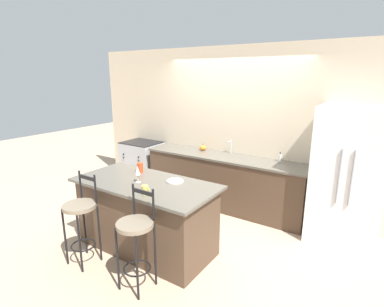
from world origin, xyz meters
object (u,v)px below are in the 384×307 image
(oven_range, at_px, (142,164))
(bar_stool_far, at_px, (136,235))
(pumpkin_decoration, at_px, (203,148))
(soap_bottle, at_px, (280,158))
(wine_glass, at_px, (138,171))
(refrigerator, at_px, (348,176))
(coffee_mug, at_px, (145,190))
(bar_stool_near, at_px, (81,215))
(tumbler_cup, at_px, (140,168))
(dinner_plate, at_px, (175,181))

(oven_range, bearing_deg, bar_stool_far, -48.52)
(pumpkin_decoration, height_order, soap_bottle, soap_bottle)
(pumpkin_decoration, bearing_deg, wine_glass, -83.62)
(refrigerator, xyz_separation_m, oven_range, (-3.75, 0.07, -0.46))
(bar_stool_far, distance_m, coffee_mug, 0.51)
(bar_stool_near, relative_size, coffee_mug, 9.98)
(oven_range, distance_m, coffee_mug, 2.83)
(coffee_mug, height_order, pumpkin_decoration, pumpkin_decoration)
(refrigerator, distance_m, coffee_mug, 2.67)
(pumpkin_decoration, bearing_deg, coffee_mug, -75.65)
(tumbler_cup, bearing_deg, bar_stool_far, -49.94)
(bar_stool_near, xyz_separation_m, pumpkin_decoration, (0.15, 2.51, 0.34))
(bar_stool_far, relative_size, tumbler_cup, 8.25)
(pumpkin_decoration, relative_size, soap_bottle, 0.79)
(refrigerator, distance_m, oven_range, 3.78)
(dinner_plate, xyz_separation_m, wine_glass, (-0.37, -0.28, 0.14))
(bar_stool_near, bearing_deg, bar_stool_far, 2.04)
(dinner_plate, bearing_deg, pumpkin_decoration, 109.66)
(wine_glass, bearing_deg, dinner_plate, 36.80)
(dinner_plate, distance_m, wine_glass, 0.48)
(tumbler_cup, bearing_deg, oven_range, 132.31)
(dinner_plate, bearing_deg, tumbler_cup, 176.94)
(tumbler_cup, bearing_deg, wine_glass, -50.99)
(pumpkin_decoration, distance_m, soap_bottle, 1.39)
(bar_stool_near, xyz_separation_m, soap_bottle, (1.54, 2.54, 0.35))
(bar_stool_far, relative_size, dinner_plate, 5.14)
(coffee_mug, distance_m, soap_bottle, 2.34)
(bar_stool_far, bearing_deg, pumpkin_decoration, 105.88)
(wine_glass, bearing_deg, tumbler_cup, 129.01)
(pumpkin_decoration, xyz_separation_m, soap_bottle, (1.39, 0.04, 0.02))
(bar_stool_far, height_order, soap_bottle, bar_stool_far)
(refrigerator, distance_m, soap_bottle, 1.02)
(bar_stool_near, xyz_separation_m, coffee_mug, (0.70, 0.36, 0.35))
(pumpkin_decoration, bearing_deg, soap_bottle, 1.46)
(wine_glass, bearing_deg, soap_bottle, 58.80)
(pumpkin_decoration, bearing_deg, tumbler_cup, -91.35)
(oven_range, relative_size, wine_glass, 4.30)
(oven_range, height_order, bar_stool_near, bar_stool_near)
(refrigerator, relative_size, tumbler_cup, 13.69)
(oven_range, xyz_separation_m, bar_stool_far, (2.08, -2.35, 0.16))
(refrigerator, height_order, bar_stool_far, refrigerator)
(soap_bottle, bearing_deg, refrigerator, -13.16)
(refrigerator, xyz_separation_m, dinner_plate, (-1.80, -1.43, 0.01))
(oven_range, bearing_deg, wine_glass, -48.24)
(oven_range, xyz_separation_m, coffee_mug, (1.92, -2.02, 0.52))
(refrigerator, relative_size, soap_bottle, 12.02)
(bar_stool_far, xyz_separation_m, pumpkin_decoration, (-0.71, 2.48, 0.34))
(refrigerator, xyz_separation_m, tumbler_cup, (-2.42, -1.40, 0.07))
(dinner_plate, bearing_deg, coffee_mug, -93.65)
(refrigerator, relative_size, bar_stool_far, 1.66)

